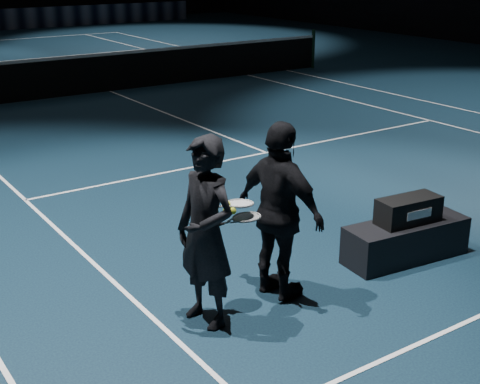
# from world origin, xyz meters

# --- Properties ---
(floor) EXTENTS (36.00, 36.00, 0.00)m
(floor) POSITION_xyz_m (0.00, 0.00, 0.00)
(floor) COLOR black
(floor) RESTS_ON ground
(court_lines) EXTENTS (10.98, 23.78, 0.01)m
(court_lines) POSITION_xyz_m (0.00, 0.00, 0.00)
(court_lines) COLOR white
(court_lines) RESTS_ON floor
(net_post_right) EXTENTS (0.10, 0.10, 1.10)m
(net_post_right) POSITION_xyz_m (6.40, 0.00, 0.55)
(net_post_right) COLOR black
(net_post_right) RESTS_ON floor
(net_mesh) EXTENTS (12.80, 0.02, 0.86)m
(net_mesh) POSITION_xyz_m (0.00, 0.00, 0.45)
(net_mesh) COLOR black
(net_mesh) RESTS_ON floor
(net_tape) EXTENTS (12.80, 0.03, 0.07)m
(net_tape) POSITION_xyz_m (0.00, 0.00, 0.92)
(net_tape) COLOR white
(net_tape) RESTS_ON net_mesh
(player_bench) EXTENTS (1.48, 0.63, 0.43)m
(player_bench) POSITION_xyz_m (-1.19, -10.61, 0.22)
(player_bench) COLOR black
(player_bench) RESTS_ON floor
(racket_bag) EXTENTS (0.75, 0.38, 0.29)m
(racket_bag) POSITION_xyz_m (-1.19, -10.61, 0.57)
(racket_bag) COLOR black
(racket_bag) RESTS_ON player_bench
(bag_signature) EXTENTS (0.33, 0.04, 0.10)m
(bag_signature) POSITION_xyz_m (-1.19, -10.77, 0.57)
(bag_signature) COLOR white
(bag_signature) RESTS_ON racket_bag
(player_a) EXTENTS (0.54, 0.71, 1.76)m
(player_a) POSITION_xyz_m (-3.71, -10.52, 0.88)
(player_a) COLOR black
(player_a) RESTS_ON floor
(player_b) EXTENTS (0.61, 1.09, 1.76)m
(player_b) POSITION_xyz_m (-2.86, -10.48, 0.88)
(player_b) COLOR black
(player_b) RESTS_ON floor
(racket_lower) EXTENTS (0.69, 0.25, 0.03)m
(racket_lower) POSITION_xyz_m (-3.26, -10.50, 0.92)
(racket_lower) COLOR black
(racket_lower) RESTS_ON player_a
(racket_upper) EXTENTS (0.70, 0.29, 0.10)m
(racket_upper) POSITION_xyz_m (-3.31, -10.46, 1.05)
(racket_upper) COLOR black
(racket_upper) RESTS_ON player_b
(tennis_balls) EXTENTS (0.12, 0.10, 0.12)m
(tennis_balls) POSITION_xyz_m (-3.45, -10.50, 1.05)
(tennis_balls) COLOR yellow
(tennis_balls) RESTS_ON racket_upper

